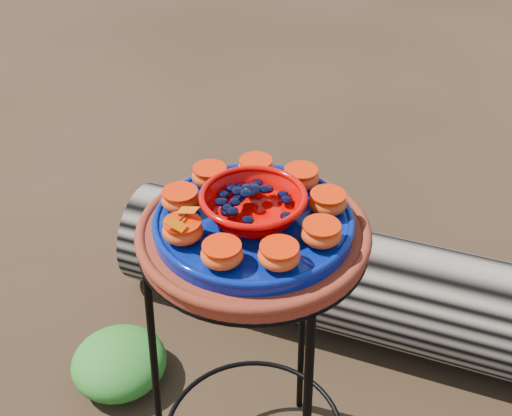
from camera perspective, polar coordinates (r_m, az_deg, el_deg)
The scene contains 18 objects.
plant_stand at distance 1.37m, azimuth -0.20°, elevation -14.50°, with size 0.44×0.44×0.70m, color black, non-canonical shape.
terracotta_saucer at distance 1.12m, azimuth -0.23°, elevation -2.45°, with size 0.40×0.40×0.03m, color maroon.
cobalt_plate at distance 1.10m, azimuth -0.24°, elevation -1.32°, with size 0.34×0.34×0.02m, color #080141.
red_bowl at distance 1.08m, azimuth -0.24°, elevation 0.17°, with size 0.17×0.17×0.05m, color #C70200, non-canonical shape.
glass_gems at distance 1.06m, azimuth -0.25°, elevation 1.71°, with size 0.13×0.13×0.02m, color black, non-canonical shape.
orange_half_0 at distance 1.04m, azimuth -6.52°, elevation -2.01°, with size 0.07×0.07×0.04m, color #BC4B10.
orange_half_1 at distance 0.99m, azimuth -3.04°, elevation -4.13°, with size 0.07×0.07×0.04m, color #BC4B10.
orange_half_2 at distance 0.99m, azimuth 2.07°, elevation -4.24°, with size 0.07×0.07×0.04m, color #BC4B10.
orange_half_3 at distance 1.03m, azimuth 5.82°, elevation -2.28°, with size 0.07×0.07×0.04m, color #BC4B10.
orange_half_4 at distance 1.10m, azimuth 6.38°, elevation 0.49°, with size 0.07×0.07×0.04m, color #BC4B10.
orange_half_5 at distance 1.16m, azimuth 4.01°, elevation 2.70°, with size 0.07×0.07×0.04m, color #BC4B10.
orange_half_6 at distance 1.19m, azimuth -0.02°, elevation 3.57°, with size 0.07×0.07×0.04m, color #BC4B10.
orange_half_7 at distance 1.17m, azimuth -4.12°, elevation 2.85°, with size 0.07×0.07×0.04m, color #BC4B10.
orange_half_8 at distance 1.11m, azimuth -6.73°, elevation 0.73°, with size 0.07×0.07×0.04m, color #BC4B10.
butterfly at distance 1.03m, azimuth -6.61°, elevation -0.92°, with size 0.07×0.05×0.01m, color #C44400, non-canonical shape.
driftwood_log at distance 1.86m, azimuth 12.82°, elevation -7.50°, with size 1.65×0.43×0.31m, color black, non-canonical shape.
foliage_left at distance 1.81m, azimuth -12.09°, elevation -13.17°, with size 0.26×0.26×0.13m, color #2D6921.
foliage_back at distance 1.97m, azimuth 6.81°, elevation -6.69°, with size 0.34×0.34×0.17m, color #2D6921.
Camera 1 is at (0.47, -0.74, 1.41)m, focal length 45.00 mm.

